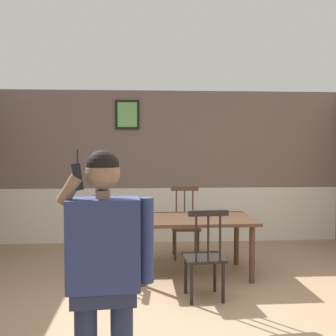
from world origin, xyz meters
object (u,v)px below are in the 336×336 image
at_px(chair_near_window, 103,239).
at_px(chair_at_table_head, 205,256).
at_px(person_figure, 104,263).
at_px(dining_table, 193,224).
at_px(chair_by_doorway, 185,225).

relative_size(chair_near_window, chair_at_table_head, 1.03).
distance_m(chair_near_window, person_figure, 2.77).
xyz_separation_m(dining_table, chair_near_window, (-1.15, -0.01, -0.17)).
relative_size(dining_table, chair_by_doorway, 1.48).
bearing_deg(chair_near_window, dining_table, 94.82).
xyz_separation_m(chair_at_table_head, person_figure, (-0.90, -1.85, 0.46)).
bearing_deg(person_figure, chair_by_doorway, -108.32).
relative_size(chair_at_table_head, person_figure, 0.61).
height_order(dining_table, chair_at_table_head, chair_at_table_head).
bearing_deg(chair_near_window, person_figure, 9.86).
bearing_deg(chair_by_doorway, dining_table, 91.65).
height_order(chair_by_doorway, person_figure, person_figure).
distance_m(dining_table, chair_by_doorway, 0.90).
bearing_deg(chair_at_table_head, person_figure, -120.73).
bearing_deg(chair_at_table_head, chair_near_window, 138.62).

